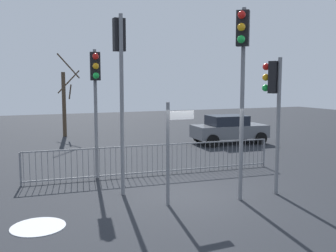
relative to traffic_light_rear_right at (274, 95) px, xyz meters
name	(u,v)px	position (x,y,z in m)	size (l,w,h in m)	color
ground_plane	(188,196)	(-2.38, 0.63, -2.85)	(60.00, 60.00, 0.00)	#26282D
traffic_light_rear_right	(274,95)	(0.00, 0.00, 0.00)	(0.41, 0.52, 3.88)	slate
traffic_light_mid_right	(242,61)	(-1.29, -0.33, 0.89)	(0.46, 0.48, 5.12)	slate
traffic_light_rear_left	(120,64)	(-4.04, 1.60, 0.84)	(0.33, 0.57, 5.05)	slate
traffic_light_foreground_right	(96,85)	(-4.33, 3.48, 0.27)	(0.35, 0.57, 4.25)	slate
direction_sign_post	(170,147)	(-3.13, 0.10, -1.32)	(0.79, 0.09, 2.70)	slate
pedestrian_guard_railing	(155,159)	(-2.39, 3.26, -2.29)	(8.70, 0.60, 1.07)	slate
car_grey_near	(229,129)	(3.58, 8.27, -2.08)	(3.90, 2.13, 1.47)	slate
bare_tree_right	(65,101)	(-3.93, 14.20, -0.76)	(1.44, 1.90, 4.78)	#473828
snow_patch_kerb	(38,227)	(-6.46, -0.24, -2.84)	(1.20, 1.20, 0.01)	white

